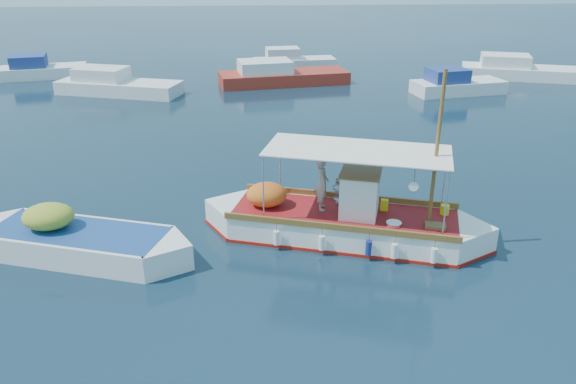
{
  "coord_description": "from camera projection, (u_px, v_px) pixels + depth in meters",
  "views": [
    {
      "loc": [
        -2.22,
        -15.91,
        8.33
      ],
      "look_at": [
        -1.19,
        0.0,
        1.43
      ],
      "focal_mm": 35.0,
      "sensor_mm": 36.0,
      "label": 1
    }
  ],
  "objects": [
    {
      "name": "bg_boat_nw",
      "position": [
        116.0,
        86.0,
        35.11
      ],
      "size": [
        8.07,
        4.53,
        1.8
      ],
      "rotation": [
        0.0,
        0.0,
        -0.29
      ],
      "color": "silver",
      "rests_on": "ground"
    },
    {
      "name": "bg_boat_ne",
      "position": [
        456.0,
        86.0,
        35.15
      ],
      "size": [
        6.0,
        3.21,
        1.8
      ],
      "rotation": [
        0.0,
        0.0,
        0.19
      ],
      "color": "silver",
      "rests_on": "ground"
    },
    {
      "name": "bg_boat_n",
      "position": [
        280.0,
        76.0,
        37.73
      ],
      "size": [
        8.91,
        4.22,
        1.8
      ],
      "rotation": [
        0.0,
        0.0,
        0.17
      ],
      "color": "#A0281A",
      "rests_on": "ground"
    },
    {
      "name": "fishing_caique",
      "position": [
        342.0,
        223.0,
        17.52
      ],
      "size": [
        8.77,
        4.34,
        5.59
      ],
      "rotation": [
        0.0,
        0.0,
        -0.3
      ],
      "color": "white",
      "rests_on": "ground"
    },
    {
      "name": "ground",
      "position": [
        325.0,
        232.0,
        18.01
      ],
      "size": [
        160.0,
        160.0,
        0.0
      ],
      "primitive_type": "plane",
      "color": "black",
      "rests_on": "ground"
    },
    {
      "name": "bg_boat_far_n",
      "position": [
        292.0,
        62.0,
        42.41
      ],
      "size": [
        6.22,
        2.57,
        1.8
      ],
      "rotation": [
        0.0,
        0.0,
        0.1
      ],
      "color": "silver",
      "rests_on": "ground"
    },
    {
      "name": "bg_boat_e",
      "position": [
        518.0,
        71.0,
        39.37
      ],
      "size": [
        8.46,
        4.89,
        1.8
      ],
      "rotation": [
        0.0,
        0.0,
        -0.3
      ],
      "color": "silver",
      "rests_on": "ground"
    },
    {
      "name": "bg_boat_far_w",
      "position": [
        41.0,
        71.0,
        39.53
      ],
      "size": [
        6.12,
        3.48,
        1.8
      ],
      "rotation": [
        0.0,
        0.0,
        0.22
      ],
      "color": "silver",
      "rests_on": "ground"
    },
    {
      "name": "dinghy",
      "position": [
        77.0,
        244.0,
        16.54
      ],
      "size": [
        6.88,
        3.5,
        1.76
      ],
      "rotation": [
        0.0,
        0.0,
        -0.31
      ],
      "color": "white",
      "rests_on": "ground"
    }
  ]
}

